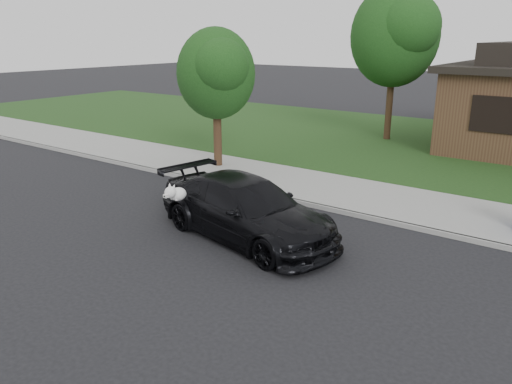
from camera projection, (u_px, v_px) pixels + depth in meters
The scene contains 7 objects.
ground at pixel (349, 287), 9.18m from camera, with size 120.00×120.00×0.00m, color black.
sidewalk at pixel (433, 210), 13.02m from camera, with size 60.00×3.00×0.12m, color gray.
curb at pixel (414, 227), 11.86m from camera, with size 60.00×0.12×0.12m, color gray.
lawn at pixel (498, 154), 19.20m from camera, with size 60.00×13.00×0.13m, color #193814.
sedan at pixel (246, 209), 11.22m from camera, with size 5.02×2.80×1.37m.
tree_0 at pixel (398, 34), 20.21m from camera, with size 3.78×3.60×6.34m.
tree_2 at pixel (217, 72), 16.28m from camera, with size 2.73×2.60×4.59m.
Camera 1 is at (3.45, -7.67, 4.41)m, focal length 35.00 mm.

